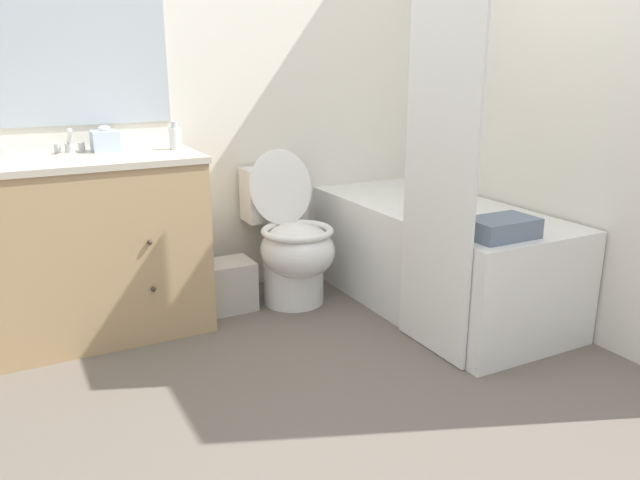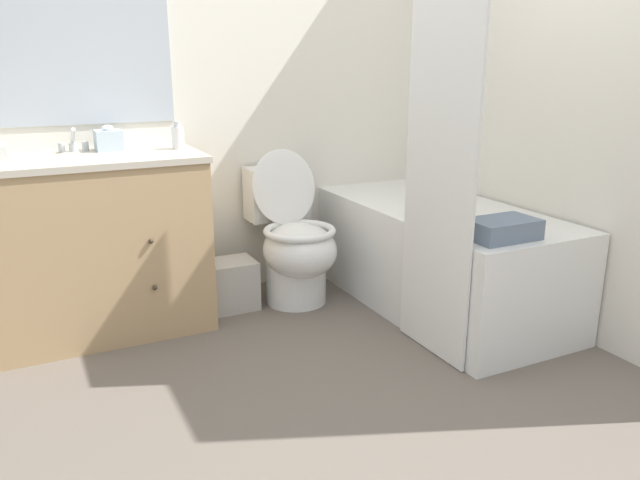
{
  "view_description": "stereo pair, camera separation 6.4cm",
  "coord_description": "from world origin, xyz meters",
  "px_view_note": "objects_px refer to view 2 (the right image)",
  "views": [
    {
      "loc": [
        -1.11,
        -1.63,
        1.32
      ],
      "look_at": [
        0.15,
        0.77,
        0.53
      ],
      "focal_mm": 35.0,
      "sensor_mm": 36.0,
      "label": 1
    },
    {
      "loc": [
        -1.05,
        -1.66,
        1.32
      ],
      "look_at": [
        0.15,
        0.77,
        0.53
      ],
      "focal_mm": 35.0,
      "sensor_mm": 36.0,
      "label": 2
    }
  ],
  "objects_px": {
    "vanity_cabinet": "(88,245)",
    "sink_faucet": "(73,144)",
    "toilet": "(294,244)",
    "wastebasket": "(231,284)",
    "bath_towel_folded": "(502,229)",
    "bathtub": "(439,256)",
    "soap_dispenser": "(178,137)",
    "tissue_box": "(109,140)"
  },
  "relations": [
    {
      "from": "tissue_box",
      "to": "vanity_cabinet",
      "type": "bearing_deg",
      "value": -138.3
    },
    {
      "from": "toilet",
      "to": "wastebasket",
      "type": "relative_size",
      "value": 3.12
    },
    {
      "from": "bathtub",
      "to": "wastebasket",
      "type": "distance_m",
      "value": 1.14
    },
    {
      "from": "toilet",
      "to": "bath_towel_folded",
      "type": "bearing_deg",
      "value": -62.24
    },
    {
      "from": "toilet",
      "to": "tissue_box",
      "type": "distance_m",
      "value": 1.1
    },
    {
      "from": "bathtub",
      "to": "wastebasket",
      "type": "xyz_separation_m",
      "value": [
        -1.03,
        0.47,
        -0.15
      ]
    },
    {
      "from": "wastebasket",
      "to": "bathtub",
      "type": "bearing_deg",
      "value": -24.48
    },
    {
      "from": "bathtub",
      "to": "soap_dispenser",
      "type": "xyz_separation_m",
      "value": [
        -1.26,
        0.53,
        0.66
      ]
    },
    {
      "from": "bathtub",
      "to": "wastebasket",
      "type": "bearing_deg",
      "value": 155.52
    },
    {
      "from": "vanity_cabinet",
      "to": "bath_towel_folded",
      "type": "distance_m",
      "value": 1.95
    },
    {
      "from": "sink_faucet",
      "to": "toilet",
      "type": "distance_m",
      "value": 1.24
    },
    {
      "from": "sink_faucet",
      "to": "toilet",
      "type": "bearing_deg",
      "value": -13.23
    },
    {
      "from": "vanity_cabinet",
      "to": "bathtub",
      "type": "distance_m",
      "value": 1.82
    },
    {
      "from": "toilet",
      "to": "vanity_cabinet",
      "type": "bearing_deg",
      "value": 176.07
    },
    {
      "from": "wastebasket",
      "to": "vanity_cabinet",
      "type": "bearing_deg",
      "value": 178.36
    },
    {
      "from": "toilet",
      "to": "bath_towel_folded",
      "type": "relative_size",
      "value": 2.75
    },
    {
      "from": "bathtub",
      "to": "bath_towel_folded",
      "type": "bearing_deg",
      "value": -102.8
    },
    {
      "from": "toilet",
      "to": "wastebasket",
      "type": "xyz_separation_m",
      "value": [
        -0.35,
        0.05,
        -0.2
      ]
    },
    {
      "from": "toilet",
      "to": "bath_towel_folded",
      "type": "xyz_separation_m",
      "value": [
        0.54,
        -1.03,
        0.27
      ]
    },
    {
      "from": "bathtub",
      "to": "toilet",
      "type": "bearing_deg",
      "value": 148.38
    },
    {
      "from": "sink_faucet",
      "to": "toilet",
      "type": "xyz_separation_m",
      "value": [
        1.06,
        -0.25,
        -0.58
      ]
    },
    {
      "from": "sink_faucet",
      "to": "bath_towel_folded",
      "type": "bearing_deg",
      "value": -38.53
    },
    {
      "from": "wastebasket",
      "to": "soap_dispenser",
      "type": "bearing_deg",
      "value": 164.95
    },
    {
      "from": "toilet",
      "to": "sink_faucet",
      "type": "bearing_deg",
      "value": 166.77
    },
    {
      "from": "tissue_box",
      "to": "bath_towel_folded",
      "type": "height_order",
      "value": "tissue_box"
    },
    {
      "from": "sink_faucet",
      "to": "soap_dispenser",
      "type": "bearing_deg",
      "value": -15.81
    },
    {
      "from": "bathtub",
      "to": "bath_towel_folded",
      "type": "distance_m",
      "value": 0.7
    },
    {
      "from": "vanity_cabinet",
      "to": "sink_faucet",
      "type": "bearing_deg",
      "value": 90.0
    },
    {
      "from": "wastebasket",
      "to": "tissue_box",
      "type": "bearing_deg",
      "value": 163.21
    },
    {
      "from": "vanity_cabinet",
      "to": "sink_faucet",
      "type": "height_order",
      "value": "sink_faucet"
    },
    {
      "from": "bathtub",
      "to": "tissue_box",
      "type": "height_order",
      "value": "tissue_box"
    },
    {
      "from": "toilet",
      "to": "tissue_box",
      "type": "bearing_deg",
      "value": 166.43
    },
    {
      "from": "tissue_box",
      "to": "bath_towel_folded",
      "type": "xyz_separation_m",
      "value": [
        1.44,
        -1.24,
        -0.33
      ]
    },
    {
      "from": "vanity_cabinet",
      "to": "wastebasket",
      "type": "xyz_separation_m",
      "value": [
        0.71,
        -0.02,
        -0.31
      ]
    },
    {
      "from": "soap_dispenser",
      "to": "tissue_box",
      "type": "bearing_deg",
      "value": 162.0
    },
    {
      "from": "vanity_cabinet",
      "to": "toilet",
      "type": "bearing_deg",
      "value": -3.93
    },
    {
      "from": "bathtub",
      "to": "bath_towel_folded",
      "type": "xyz_separation_m",
      "value": [
        -0.14,
        -0.61,
        0.32
      ]
    },
    {
      "from": "soap_dispenser",
      "to": "bath_towel_folded",
      "type": "bearing_deg",
      "value": -45.48
    },
    {
      "from": "wastebasket",
      "to": "bath_towel_folded",
      "type": "bearing_deg",
      "value": -50.33
    },
    {
      "from": "toilet",
      "to": "tissue_box",
      "type": "height_order",
      "value": "tissue_box"
    },
    {
      "from": "wastebasket",
      "to": "bath_towel_folded",
      "type": "relative_size",
      "value": 0.88
    },
    {
      "from": "soap_dispenser",
      "to": "bathtub",
      "type": "bearing_deg",
      "value": -22.87
    }
  ]
}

